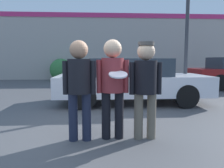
% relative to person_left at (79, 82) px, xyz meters
% --- Properties ---
extents(ground_plane, '(56.00, 56.00, 0.00)m').
position_rel_person_left_xyz_m(ground_plane, '(0.28, 0.29, -0.97)').
color(ground_plane, '#4C4C4F').
extents(storefront_building, '(24.00, 0.22, 4.41)m').
position_rel_person_left_xyz_m(storefront_building, '(0.28, 11.38, 1.26)').
color(storefront_building, '#B2A89E').
rests_on(storefront_building, ground).
extents(person_left, '(0.53, 0.36, 1.64)m').
position_rel_person_left_xyz_m(person_left, '(0.00, 0.00, 0.00)').
color(person_left, '#1E2338').
rests_on(person_left, ground).
extents(person_middle_with_frisbee, '(0.54, 0.60, 1.66)m').
position_rel_person_left_xyz_m(person_middle_with_frisbee, '(0.54, 0.06, 0.02)').
color(person_middle_with_frisbee, black).
rests_on(person_middle_with_frisbee, ground).
extents(person_right, '(0.54, 0.37, 1.62)m').
position_rel_person_left_xyz_m(person_right, '(1.09, 0.01, -0.00)').
color(person_right, '#665B4C').
rests_on(person_right, ground).
extents(parked_car_near, '(4.52, 1.91, 1.37)m').
position_rel_person_left_xyz_m(parked_car_near, '(1.31, 3.11, -0.27)').
color(parked_car_near, silver).
rests_on(parked_car_near, ground).
extents(shrub, '(1.40, 1.40, 1.40)m').
position_rel_person_left_xyz_m(shrub, '(-2.06, 10.49, -0.27)').
color(shrub, '#387A3D').
rests_on(shrub, ground).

